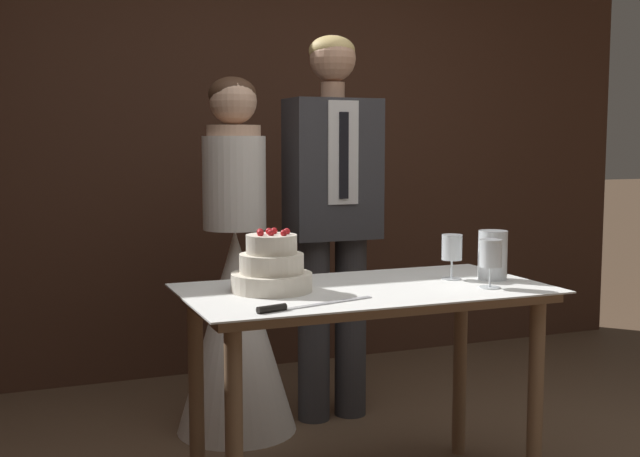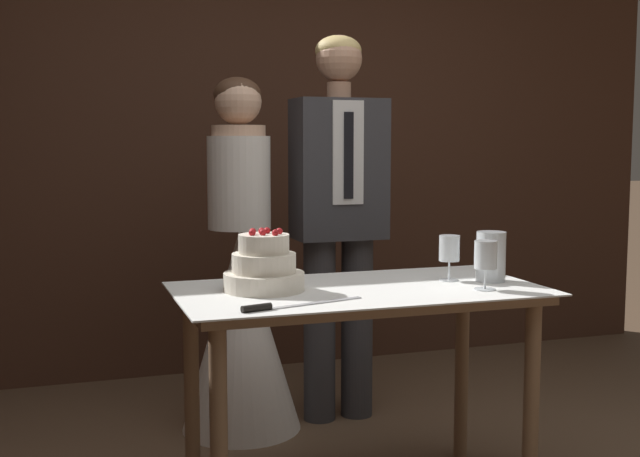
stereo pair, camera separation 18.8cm
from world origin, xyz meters
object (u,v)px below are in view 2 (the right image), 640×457
(hurricane_candle, at_px, (491,258))
(groom, at_px, (339,206))
(tiered_cake, at_px, (264,268))
(wine_glass_near, at_px, (486,256))
(bride, at_px, (240,302))
(cake_table, at_px, (358,318))
(cake_knife, at_px, (280,306))
(wine_glass_middle, at_px, (449,250))

(hurricane_candle, relative_size, groom, 0.10)
(tiered_cake, bearing_deg, wine_glass_near, -17.31)
(bride, bearing_deg, hurricane_candle, -49.70)
(hurricane_candle, bearing_deg, cake_table, 177.30)
(cake_knife, xyz_separation_m, wine_glass_middle, (0.73, 0.28, 0.11))
(wine_glass_near, distance_m, bride, 1.26)
(cake_table, height_order, groom, groom)
(hurricane_candle, bearing_deg, wine_glass_middle, 157.22)
(cake_table, bearing_deg, bride, 105.21)
(cake_table, height_order, hurricane_candle, hurricane_candle)
(cake_table, relative_size, tiered_cake, 4.58)
(cake_table, distance_m, groom, 0.95)
(tiered_cake, height_order, groom, groom)
(cake_table, relative_size, cake_knife, 3.01)
(cake_knife, bearing_deg, bride, 69.24)
(cake_table, distance_m, bride, 0.90)
(wine_glass_near, bearing_deg, wine_glass_middle, 99.01)
(wine_glass_middle, bearing_deg, hurricane_candle, -22.78)
(cake_knife, height_order, hurricane_candle, hurricane_candle)
(wine_glass_near, relative_size, wine_glass_middle, 1.02)
(bride, bearing_deg, wine_glass_near, -58.11)
(tiered_cake, relative_size, hurricane_candle, 1.53)
(tiered_cake, xyz_separation_m, wine_glass_middle, (0.71, -0.02, 0.04))
(tiered_cake, relative_size, bride, 0.18)
(wine_glass_near, bearing_deg, tiered_cake, 162.69)
(tiered_cake, distance_m, hurricane_candle, 0.85)
(cake_table, xyz_separation_m, groom, (0.23, 0.86, 0.33))
(cake_table, bearing_deg, wine_glass_middle, 5.31)
(cake_table, bearing_deg, hurricane_candle, -2.70)
(cake_knife, relative_size, hurricane_candle, 2.32)
(wine_glass_near, xyz_separation_m, hurricane_candle, (0.11, 0.15, -0.03))
(hurricane_candle, xyz_separation_m, bride, (-0.75, 0.89, -0.29))
(wine_glass_near, height_order, bride, bride)
(tiered_cake, height_order, bride, bride)
(tiered_cake, bearing_deg, wine_glass_middle, -1.88)
(cake_table, relative_size, wine_glass_middle, 7.60)
(tiered_cake, height_order, wine_glass_near, tiered_cake)
(groom, bearing_deg, cake_knife, -118.06)
(tiered_cake, distance_m, groom, 0.99)
(wine_glass_near, height_order, hurricane_candle, hurricane_candle)
(tiered_cake, height_order, hurricane_candle, tiered_cake)
(groom, bearing_deg, hurricane_candle, -72.29)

